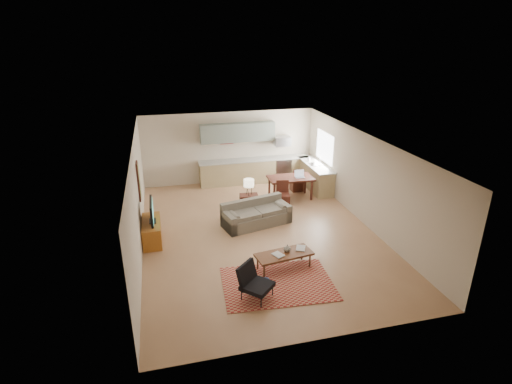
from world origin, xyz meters
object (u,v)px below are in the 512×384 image
object	(u,v)px
console_table	(249,204)
armchair	(257,283)
sofa	(257,213)
coffee_table	(284,261)
dining_table	(290,188)
tv_credenza	(152,231)

from	to	relation	value
console_table	armchair	bearing A→B (deg)	-94.06
sofa	console_table	world-z (taller)	sofa
armchair	console_table	distance (m)	4.37
coffee_table	dining_table	world-z (taller)	dining_table
coffee_table	tv_credenza	size ratio (longest dim) A/B	1.09
sofa	tv_credenza	xyz separation A→B (m)	(-3.06, -0.30, -0.07)
sofa	coffee_table	xyz separation A→B (m)	(0.06, -2.51, -0.16)
sofa	console_table	size ratio (longest dim) A/B	3.17
dining_table	tv_credenza	bearing A→B (deg)	-155.97
armchair	console_table	bearing A→B (deg)	34.82
sofa	coffee_table	distance (m)	2.52
coffee_table	console_table	world-z (taller)	console_table
coffee_table	console_table	xyz separation A→B (m)	(-0.11, 3.29, 0.12)
tv_credenza	console_table	bearing A→B (deg)	19.76
armchair	dining_table	xyz separation A→B (m)	(2.50, 5.24, -0.00)
tv_credenza	dining_table	distance (m)	5.11
dining_table	coffee_table	bearing A→B (deg)	-109.72
armchair	tv_credenza	world-z (taller)	armchair
console_table	sofa	bearing A→B (deg)	-79.46
tv_credenza	dining_table	xyz separation A→B (m)	(4.69, 2.03, 0.09)
tv_credenza	dining_table	bearing A→B (deg)	23.36
tv_credenza	console_table	distance (m)	3.19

